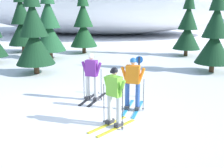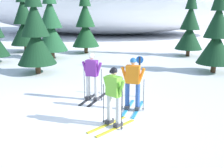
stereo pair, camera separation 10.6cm
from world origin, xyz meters
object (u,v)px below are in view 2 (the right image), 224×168
object	(u,v)px
skier_lime_jacket	(114,96)
pine_tree_center	(35,32)
pine_tree_center_right	(85,24)
pine_tree_center_left	(51,24)
pine_tree_far_right	(217,34)
skier_orange_jacket	(133,83)
trail_marker_post	(139,74)
pine_tree_right	(190,26)
skier_purple_jacket	(92,76)
pine_tree_far_left	(24,21)

from	to	relation	value
skier_lime_jacket	pine_tree_center	world-z (taller)	pine_tree_center
pine_tree_center	pine_tree_center_right	world-z (taller)	pine_tree_center_right
skier_lime_jacket	pine_tree_center_right	distance (m)	13.38
pine_tree_center_left	pine_tree_far_right	bearing A→B (deg)	-14.60
skier_orange_jacket	pine_tree_center_left	distance (m)	10.77
pine_tree_center	trail_marker_post	bearing A→B (deg)	-29.85
pine_tree_right	pine_tree_far_right	distance (m)	5.07
skier_purple_jacket	trail_marker_post	bearing A→B (deg)	20.57
skier_purple_jacket	pine_tree_center_left	bearing A→B (deg)	119.54
skier_orange_jacket	pine_tree_center_right	distance (m)	12.24
skier_purple_jacket	pine_tree_right	world-z (taller)	pine_tree_right
skier_lime_jacket	pine_tree_far_right	bearing A→B (deg)	60.32
skier_lime_jacket	pine_tree_far_left	world-z (taller)	pine_tree_far_left
pine_tree_center	pine_tree_far_right	bearing A→B (deg)	9.78
skier_purple_jacket	pine_tree_center	xyz separation A→B (m)	(-3.77, 3.79, 1.22)
pine_tree_far_left	pine_tree_far_right	distance (m)	13.90
pine_tree_far_left	skier_lime_jacket	bearing A→B (deg)	-55.50
pine_tree_center	pine_tree_far_left	bearing A→B (deg)	119.68
skier_orange_jacket	skier_lime_jacket	size ratio (longest dim) A/B	1.02
pine_tree_center	pine_tree_right	size ratio (longest dim) A/B	1.05
skier_purple_jacket	trail_marker_post	distance (m)	1.83
pine_tree_center_left	pine_tree_center_right	world-z (taller)	pine_tree_center_left
skier_orange_jacket	trail_marker_post	distance (m)	1.48
skier_lime_jacket	pine_tree_far_left	size ratio (longest dim) A/B	0.31
skier_purple_jacket	pine_tree_far_left	xyz separation A→B (m)	(-7.53, 10.39, 1.43)
skier_purple_jacket	skier_lime_jacket	size ratio (longest dim) A/B	1.01
pine_tree_center_left	trail_marker_post	xyz separation A→B (m)	(6.22, -7.32, -1.37)
skier_orange_jacket	trail_marker_post	xyz separation A→B (m)	(0.14, 1.47, -0.06)
pine_tree_far_left	pine_tree_far_right	bearing A→B (deg)	-21.14
pine_tree_center	trail_marker_post	world-z (taller)	pine_tree_center
skier_purple_jacket	pine_tree_center_right	distance (m)	10.97
pine_tree_far_left	pine_tree_far_right	xyz separation A→B (m)	(12.96, -5.01, -0.32)
pine_tree_center_right	skier_purple_jacket	bearing A→B (deg)	-75.06
skier_lime_jacket	pine_tree_right	xyz separation A→B (m)	(3.55, 12.59, 1.12)
pine_tree_center_left	pine_tree_far_right	world-z (taller)	pine_tree_center_left
pine_tree_center	pine_tree_center_right	distance (m)	6.81
skier_lime_jacket	pine_tree_right	distance (m)	13.13
skier_lime_jacket	skier_orange_jacket	bearing A→B (deg)	71.88
skier_orange_jacket	pine_tree_far_right	bearing A→B (deg)	58.06
skier_lime_jacket	pine_tree_far_right	world-z (taller)	pine_tree_far_right
trail_marker_post	pine_tree_center	bearing A→B (deg)	150.15
skier_orange_jacket	trail_marker_post	bearing A→B (deg)	84.43
skier_purple_jacket	trail_marker_post	size ratio (longest dim) A/B	1.11
trail_marker_post	pine_tree_center_left	bearing A→B (deg)	130.37
pine_tree_center_right	pine_tree_far_right	xyz separation A→B (m)	(8.25, -5.16, -0.13)
pine_tree_center_left	trail_marker_post	world-z (taller)	pine_tree_center_left
skier_orange_jacket	skier_lime_jacket	xyz separation A→B (m)	(-0.45, -1.37, -0.02)
pine_tree_center	pine_tree_center_right	bearing A→B (deg)	81.93
pine_tree_far_left	trail_marker_post	size ratio (longest dim) A/B	3.51
pine_tree_far_left	pine_tree_center_right	xyz separation A→B (m)	(4.72, 0.15, -0.19)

